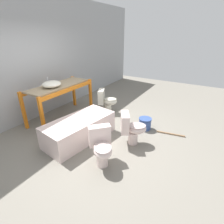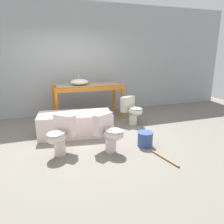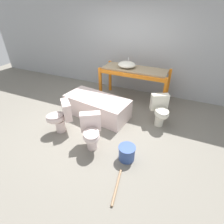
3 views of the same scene
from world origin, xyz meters
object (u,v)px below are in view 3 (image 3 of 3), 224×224
at_px(toilet_near, 91,132).
at_px(bucket_white, 127,153).
at_px(sink_basin, 127,65).
at_px(toilet_far, 160,110).
at_px(bathtub_main, 97,105).
at_px(toilet_extra, 60,116).

relative_size(toilet_near, bucket_white, 2.24).
xyz_separation_m(sink_basin, toilet_far, (1.17, -0.88, -0.65)).
bearing_deg(sink_basin, bucket_white, -69.32).
distance_m(bathtub_main, toilet_extra, 0.99).
xyz_separation_m(sink_basin, bathtub_main, (-0.35, -1.13, -0.75)).
relative_size(toilet_near, toilet_extra, 1.00).
relative_size(toilet_far, bucket_white, 2.24).
relative_size(toilet_far, toilet_extra, 1.00).
bearing_deg(toilet_far, toilet_extra, -176.49).
distance_m(sink_basin, toilet_far, 1.60).
relative_size(sink_basin, toilet_extra, 0.68).
relative_size(toilet_extra, bucket_white, 2.24).
height_order(toilet_near, toilet_far, same).
xyz_separation_m(toilet_extra, bucket_white, (1.62, -0.21, -0.23)).
xyz_separation_m(bathtub_main, bucket_white, (1.18, -1.09, -0.14)).
height_order(sink_basin, bucket_white, sink_basin).
distance_m(toilet_near, toilet_extra, 0.89).
height_order(toilet_near, bucket_white, toilet_near).
bearing_deg(toilet_extra, toilet_far, 74.33).
bearing_deg(bathtub_main, toilet_extra, -107.71).
bearing_deg(toilet_extra, sink_basin, 112.91).
relative_size(sink_basin, bathtub_main, 0.29).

